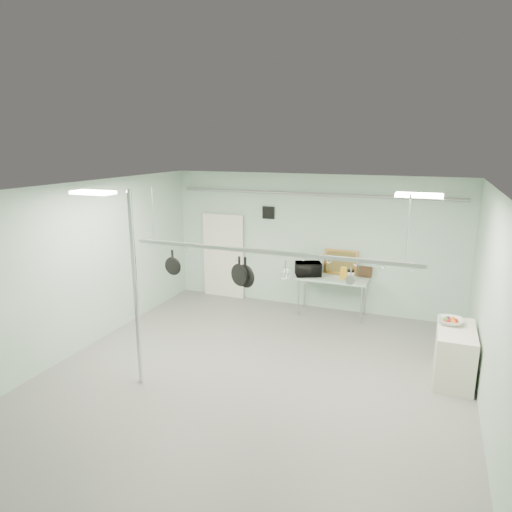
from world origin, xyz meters
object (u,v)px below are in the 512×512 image
at_px(chrome_pole, 135,291).
at_px(prep_table, 332,280).
at_px(skillet_left, 173,262).
at_px(microwave, 308,269).
at_px(skillet_right, 245,273).
at_px(skillet_mid, 239,271).
at_px(side_cabinet, 454,354).
at_px(fruit_bowl, 450,321).
at_px(coffee_canister, 351,275).
at_px(pot_rack, 267,250).

bearing_deg(chrome_pole, prep_table, 61.29).
bearing_deg(skillet_left, microwave, 66.73).
xyz_separation_m(microwave, skillet_right, (-0.22, -3.23, 0.76)).
distance_m(microwave, skillet_mid, 3.34).
bearing_deg(skillet_right, side_cabinet, 39.80).
relative_size(chrome_pole, skillet_right, 6.04).
height_order(microwave, fruit_bowl, microwave).
height_order(prep_table, skillet_left, skillet_left).
height_order(microwave, skillet_left, skillet_left).
xyz_separation_m(coffee_canister, skillet_left, (-2.56, -3.30, 0.87)).
bearing_deg(skillet_mid, skillet_right, 23.18).
relative_size(chrome_pole, side_cabinet, 2.67).
distance_m(pot_rack, fruit_bowl, 3.38).
distance_m(chrome_pole, side_cabinet, 5.37).
distance_m(coffee_canister, skillet_right, 3.60).
xyz_separation_m(chrome_pole, coffee_canister, (2.71, 4.20, -0.61)).
distance_m(pot_rack, skillet_left, 1.79).
distance_m(side_cabinet, skillet_left, 5.03).
xyz_separation_m(chrome_pole, prep_table, (2.30, 4.20, -0.77)).
xyz_separation_m(chrome_pole, skillet_mid, (1.42, 0.90, 0.23)).
relative_size(coffee_canister, skillet_right, 0.34).
bearing_deg(coffee_canister, chrome_pole, -122.85).
bearing_deg(side_cabinet, fruit_bowl, 116.78).
bearing_deg(prep_table, side_cabinet, -40.79).
bearing_deg(chrome_pole, microwave, 67.15).
height_order(coffee_canister, skillet_right, skillet_right).
distance_m(chrome_pole, prep_table, 4.85).
xyz_separation_m(prep_table, skillet_left, (-2.15, -3.30, 1.03)).
relative_size(prep_table, pot_rack, 0.33).
relative_size(microwave, coffee_canister, 3.22).
height_order(coffee_canister, fruit_bowl, coffee_canister).
relative_size(chrome_pole, skillet_mid, 6.26).
bearing_deg(pot_rack, skillet_right, 180.00).
bearing_deg(chrome_pole, coffee_canister, 57.15).
height_order(side_cabinet, pot_rack, pot_rack).
xyz_separation_m(pot_rack, microwave, (-0.16, 3.23, -1.17)).
relative_size(chrome_pole, skillet_left, 7.26).
bearing_deg(skillet_right, prep_table, 98.27).
height_order(pot_rack, skillet_mid, pot_rack).
xyz_separation_m(skillet_left, skillet_mid, (1.27, 0.00, -0.04)).
bearing_deg(chrome_pole, skillet_right, 30.56).
relative_size(chrome_pole, fruit_bowl, 7.78).
relative_size(side_cabinet, skillet_right, 2.27).
xyz_separation_m(side_cabinet, pot_rack, (-2.95, -1.10, 1.78)).
xyz_separation_m(skillet_left, skillet_right, (1.37, 0.00, -0.04)).
distance_m(prep_table, skillet_right, 3.53).
bearing_deg(microwave, prep_table, 162.46).
xyz_separation_m(chrome_pole, skillet_right, (1.52, 0.90, 0.22)).
xyz_separation_m(coffee_canister, skillet_right, (-1.19, -3.30, 0.83)).
height_order(prep_table, coffee_canister, coffee_canister).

